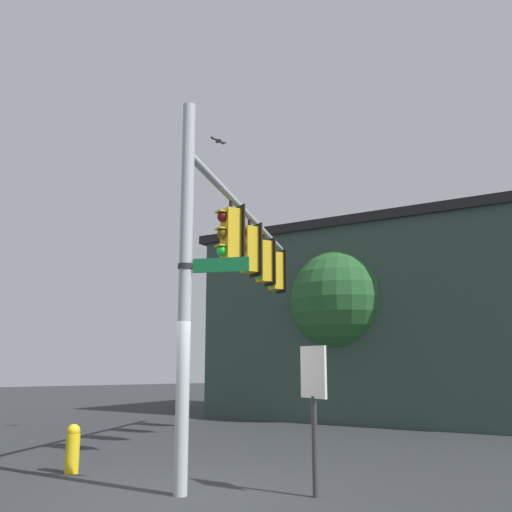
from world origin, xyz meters
TOP-DOWN VIEW (x-y plane):
  - ground_plane at (0.00, 0.00)m, footprint 80.00×80.00m
  - signal_pole at (0.00, 0.00)m, footprint 0.20×0.20m
  - mast_arm at (2.92, -2.76)m, footprint 5.93×5.62m
  - traffic_light_nearest_pole at (1.85, -1.73)m, footprint 0.54×0.49m
  - traffic_light_mid_inner at (3.00, -2.81)m, footprint 0.54×0.49m
  - traffic_light_mid_outer at (4.15, -3.90)m, footprint 0.54×0.49m
  - traffic_light_arm_end at (5.30, -4.98)m, footprint 0.54×0.49m
  - street_name_sign at (-0.22, -0.23)m, footprint 0.83×0.87m
  - bird_flying at (4.51, -2.74)m, footprint 0.28×0.43m
  - storefront_building at (6.03, -11.39)m, footprint 15.79×12.68m
  - tree_by_storefront at (6.57, -8.40)m, footprint 3.48×3.48m
  - fire_hydrant at (2.50, 0.99)m, footprint 0.35×0.24m
  - historical_marker at (-1.05, -1.63)m, footprint 0.60×0.08m

SIDE VIEW (x-z plane):
  - ground_plane at x=0.00m, z-range 0.00..0.00m
  - fire_hydrant at x=2.50m, z-range 0.00..0.83m
  - historical_marker at x=-1.05m, z-range 0.34..2.47m
  - signal_pole at x=0.00m, z-range 0.00..6.03m
  - storefront_building at x=6.03m, z-range 0.01..6.54m
  - street_name_sign at x=-0.22m, z-range 3.24..3.46m
  - tree_by_storefront at x=6.57m, z-range 1.06..6.69m
  - traffic_light_nearest_pole at x=1.85m, z-range 3.77..5.08m
  - traffic_light_mid_inner at x=3.00m, z-range 3.77..5.08m
  - traffic_light_mid_outer at x=4.15m, z-range 3.77..5.08m
  - traffic_light_arm_end at x=5.30m, z-range 3.77..5.08m
  - mast_arm at x=2.92m, z-range 5.12..5.27m
  - bird_flying at x=4.51m, z-range 7.51..7.64m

